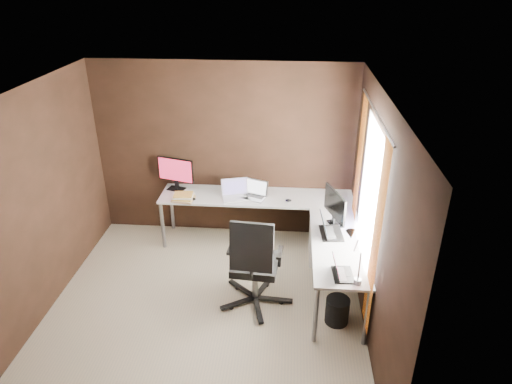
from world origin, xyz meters
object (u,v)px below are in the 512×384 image
(laptop_silver, at_px, (254,193))
(laptop_black_small, at_px, (340,272))
(book_stack, at_px, (183,197))
(wastebasket, at_px, (337,311))
(drawer_pedestal, at_px, (325,239))
(laptop_white, at_px, (235,193))
(monitor_left, at_px, (176,172))
(desk_lamp, at_px, (353,250))
(monitor_right, at_px, (335,206))
(office_chair, at_px, (255,279))
(laptop_black_big, at_px, (329,230))

(laptop_silver, height_order, laptop_black_small, laptop_silver)
(book_stack, xyz_separation_m, wastebasket, (2.00, -1.39, -0.62))
(drawer_pedestal, relative_size, laptop_white, 1.43)
(monitor_left, distance_m, desk_lamp, 2.95)
(monitor_right, xyz_separation_m, wastebasket, (0.02, -0.89, -0.84))
(book_stack, relative_size, office_chair, 0.26)
(laptop_silver, distance_m, desk_lamp, 2.11)
(laptop_silver, relative_size, desk_lamp, 0.71)
(laptop_silver, height_order, desk_lamp, desk_lamp)
(laptop_silver, relative_size, book_stack, 1.32)
(drawer_pedestal, xyz_separation_m, wastebasket, (0.07, -1.24, -0.15))
(wastebasket, bearing_deg, monitor_right, 91.39)
(drawer_pedestal, distance_m, desk_lamp, 1.64)
(laptop_white, relative_size, laptop_black_small, 1.38)
(drawer_pedestal, distance_m, laptop_white, 1.37)
(laptop_black_big, relative_size, desk_lamp, 0.67)
(laptop_white, height_order, laptop_black_big, same)
(book_stack, bearing_deg, drawer_pedestal, -4.44)
(book_stack, bearing_deg, desk_lamp, -37.45)
(laptop_silver, relative_size, wastebasket, 1.32)
(laptop_black_big, height_order, book_stack, laptop_black_big)
(laptop_black_small, xyz_separation_m, desk_lamp, (0.10, -0.06, 0.31))
(drawer_pedestal, distance_m, book_stack, 1.99)
(drawer_pedestal, distance_m, laptop_black_small, 1.46)
(monitor_right, xyz_separation_m, laptop_silver, (-1.03, 0.68, -0.21))
(laptop_white, distance_m, laptop_silver, 0.26)
(laptop_white, bearing_deg, book_stack, 176.69)
(laptop_silver, xyz_separation_m, laptop_black_big, (0.95, -0.90, 0.00))
(monitor_right, distance_m, laptop_white, 1.46)
(monitor_right, xyz_separation_m, book_stack, (-1.98, 0.50, -0.22))
(office_chair, relative_size, wastebasket, 3.91)
(laptop_black_big, distance_m, book_stack, 2.04)
(laptop_black_big, bearing_deg, office_chair, 112.30)
(laptop_black_big, height_order, wastebasket, laptop_black_big)
(monitor_left, height_order, laptop_silver, monitor_left)
(monitor_right, relative_size, office_chair, 0.44)
(monitor_left, height_order, monitor_right, monitor_left)
(laptop_white, distance_m, wastebasket, 2.12)
(book_stack, bearing_deg, monitor_left, 116.99)
(wastebasket, bearing_deg, monitor_left, 141.56)
(monitor_left, relative_size, laptop_silver, 1.31)
(laptop_black_small, distance_m, book_stack, 2.49)
(laptop_black_big, distance_m, wastebasket, 0.93)
(book_stack, bearing_deg, office_chair, -47.36)
(monitor_right, distance_m, book_stack, 2.05)
(monitor_right, distance_m, laptop_black_big, 0.31)
(drawer_pedestal, bearing_deg, monitor_right, -82.11)
(drawer_pedestal, xyz_separation_m, office_chair, (-0.87, -1.01, 0.05))
(laptop_silver, relative_size, office_chair, 0.34)
(monitor_right, bearing_deg, office_chair, 105.57)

